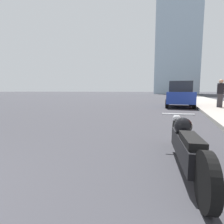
{
  "coord_description": "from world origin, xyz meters",
  "views": [
    {
      "loc": [
        2.91,
        0.31,
        1.19
      ],
      "look_at": [
        1.01,
        5.48,
        0.52
      ],
      "focal_mm": 28.0,
      "sensor_mm": 36.0,
      "label": 1
    }
  ],
  "objects_px": {
    "parked_car_silver": "(179,93)",
    "parked_car_green": "(178,92)",
    "parked_car_blue": "(180,95)",
    "motorcycle": "(186,144)",
    "pedestrian": "(220,93)"
  },
  "relations": [
    {
      "from": "parked_car_silver",
      "to": "pedestrian",
      "type": "bearing_deg",
      "value": -85.24
    },
    {
      "from": "motorcycle",
      "to": "parked_car_blue",
      "type": "xyz_separation_m",
      "value": [
        0.08,
        10.95,
        0.54
      ]
    },
    {
      "from": "parked_car_silver",
      "to": "parked_car_green",
      "type": "relative_size",
      "value": 1.06
    },
    {
      "from": "motorcycle",
      "to": "parked_car_blue",
      "type": "relative_size",
      "value": 0.67
    },
    {
      "from": "parked_car_silver",
      "to": "motorcycle",
      "type": "bearing_deg",
      "value": -95.65
    },
    {
      "from": "parked_car_blue",
      "to": "parked_car_green",
      "type": "distance_m",
      "value": 23.11
    },
    {
      "from": "motorcycle",
      "to": "parked_car_green",
      "type": "height_order",
      "value": "parked_car_green"
    },
    {
      "from": "parked_car_silver",
      "to": "parked_car_green",
      "type": "distance_m",
      "value": 11.37
    },
    {
      "from": "parked_car_silver",
      "to": "parked_car_green",
      "type": "bearing_deg",
      "value": 85.32
    },
    {
      "from": "motorcycle",
      "to": "parked_car_green",
      "type": "bearing_deg",
      "value": 81.92
    },
    {
      "from": "parked_car_silver",
      "to": "pedestrian",
      "type": "height_order",
      "value": "pedestrian"
    },
    {
      "from": "parked_car_green",
      "to": "motorcycle",
      "type": "bearing_deg",
      "value": -91.79
    },
    {
      "from": "motorcycle",
      "to": "parked_car_silver",
      "type": "distance_m",
      "value": 22.69
    },
    {
      "from": "parked_car_blue",
      "to": "parked_car_green",
      "type": "bearing_deg",
      "value": 88.75
    },
    {
      "from": "motorcycle",
      "to": "parked_car_blue",
      "type": "height_order",
      "value": "parked_car_blue"
    }
  ]
}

